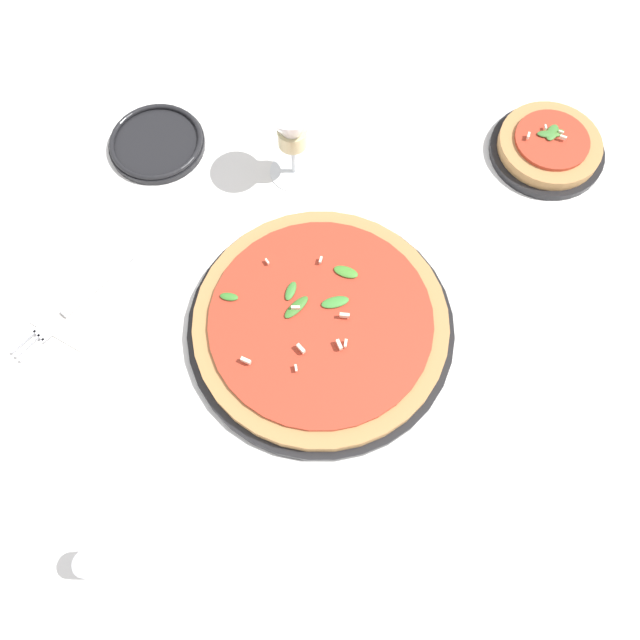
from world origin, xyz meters
TOP-DOWN VIEW (x-y plane):
  - ground_plane at (0.00, 0.00)m, footprint 6.00×6.00m
  - pizza_arugula_main at (-0.04, -0.00)m, footprint 0.37×0.37m
  - pizza_personal_side at (-0.49, 0.08)m, footprint 0.18×0.18m
  - wine_glass at (-0.21, -0.20)m, footprint 0.08×0.08m
  - napkin at (0.14, -0.29)m, footprint 0.15×0.11m
  - fork at (0.15, -0.29)m, footprint 0.22×0.02m
  - side_plate_white at (-0.11, -0.40)m, footprint 0.15×0.15m
  - shaker_pepper at (0.37, -0.01)m, footprint 0.03×0.03m

SIDE VIEW (x-z plane):
  - ground_plane at x=0.00m, z-range 0.00..0.00m
  - napkin at x=0.14m, z-range 0.00..0.01m
  - fork at x=0.15m, z-range 0.01..0.01m
  - side_plate_white at x=-0.11m, z-range 0.00..0.02m
  - pizza_personal_side at x=-0.49m, z-range -0.01..0.04m
  - pizza_arugula_main at x=-0.04m, z-range -0.01..0.04m
  - shaker_pepper at x=0.37m, z-range 0.00..0.07m
  - wine_glass at x=-0.21m, z-range 0.03..0.17m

